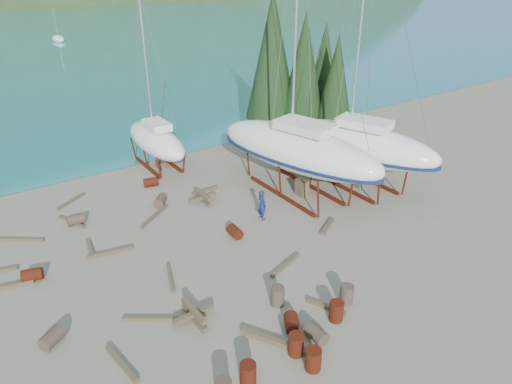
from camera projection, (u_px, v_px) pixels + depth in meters
ground at (260, 264)px, 21.97m from camera, size 600.00×600.00×0.00m
cypress_near_right at (304, 70)px, 34.57m from camera, size 3.60×3.60×10.00m
cypress_mid_right at (336, 84)px, 34.26m from camera, size 3.06×3.06×8.50m
cypress_back_left at (272, 56)px, 34.89m from camera, size 4.14×4.14×11.50m
cypress_far_right at (324, 70)px, 37.10m from camera, size 3.24×3.24×9.00m
moored_boat_mid at (58, 39)px, 85.67m from camera, size 2.00×5.00×6.05m
large_sailboat_near at (298, 149)px, 27.62m from camera, size 6.07×12.05×18.24m
large_sailboat_far at (356, 143)px, 28.88m from camera, size 6.65×11.16×16.99m
small_sailboat_shore at (156, 140)px, 31.75m from camera, size 2.43×7.57×12.08m
worker at (262, 205)px, 25.50m from camera, size 0.46×0.67×1.79m
drum_1 at (316, 334)px, 17.42m from camera, size 0.59×0.89×0.58m
drum_2 at (32, 275)px, 20.73m from camera, size 1.01×0.81×0.58m
drum_3 at (313, 359)px, 16.10m from camera, size 0.58×0.58×0.88m
drum_4 at (151, 182)px, 29.55m from camera, size 0.99×0.77×0.58m
drum_5 at (347, 294)px, 19.27m from camera, size 0.58×0.58×0.88m
drum_6 at (235, 232)px, 24.06m from camera, size 0.62×0.90×0.58m
drum_7 at (336, 311)px, 18.34m from camera, size 0.58×0.58×0.88m
drum_9 at (76, 220)px, 25.22m from camera, size 0.91×0.63×0.58m
drum_10 at (296, 344)px, 16.73m from camera, size 0.58×0.58×0.88m
drum_11 at (160, 201)px, 27.20m from camera, size 1.01×1.05×0.58m
drum_12 at (292, 323)px, 17.93m from camera, size 0.95×1.05×0.58m
drum_13 at (248, 374)px, 15.52m from camera, size 0.58×0.58×0.88m
drum_15 at (52, 338)px, 17.22m from camera, size 1.05×0.97×0.58m
drum_17 at (277, 296)px, 19.18m from camera, size 0.58×0.58×0.88m
timber_0 at (71, 222)px, 25.45m from camera, size 0.97×2.11×0.14m
timber_1 at (328, 226)px, 24.96m from camera, size 1.67×1.04×0.19m
timber_2 at (8, 286)px, 20.31m from camera, size 2.06×0.61×0.19m
timber_3 at (154, 319)px, 18.46m from camera, size 2.21×1.62×0.15m
timber_4 at (90, 248)px, 23.07m from camera, size 0.42×1.77×0.17m
timber_5 at (285, 265)px, 21.78m from camera, size 2.25×0.88×0.16m
timber_6 at (205, 190)px, 28.93m from camera, size 1.82×0.22×0.19m
timber_7 at (326, 307)px, 19.11m from camera, size 0.87×1.66×0.17m
timber_8 at (111, 252)px, 22.72m from camera, size 2.22×0.56×0.19m
timber_9 at (71, 201)px, 27.64m from camera, size 2.01×1.32×0.15m
timber_10 at (154, 216)px, 25.97m from camera, size 2.33×1.73×0.16m
timber_11 at (171, 278)px, 20.89m from camera, size 0.84×2.11×0.15m
timber_12 at (121, 363)px, 16.39m from camera, size 0.48×2.17×0.17m
timber_15 at (13, 239)px, 23.81m from camera, size 2.69×2.05×0.15m
timber_16 at (280, 343)px, 17.23m from camera, size 1.80×2.88×0.23m
timber_pile_fore at (194, 314)px, 18.38m from camera, size 1.80×1.80×0.60m
timber_pile_aft at (203, 197)px, 27.61m from camera, size 1.80×1.80×0.60m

